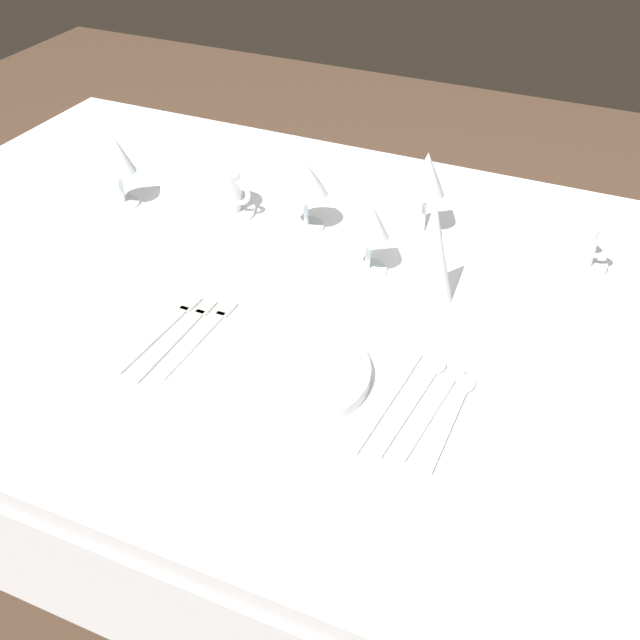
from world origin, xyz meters
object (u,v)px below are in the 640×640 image
Objects in this scene: fork_inner at (179,335)px; dinner_plate at (284,371)px; wine_glass_right at (369,223)px; fork_salad at (163,329)px; coffee_cup_right at (571,242)px; fork_outer at (202,335)px; napkin_folded at (432,251)px; coffee_cup_left at (219,190)px; wine_glass_left at (117,158)px; dinner_knife at (385,402)px; spoon_tea at (455,408)px; wine_glass_centre at (306,181)px; spoon_dessert at (439,398)px; spoon_soup at (419,392)px; wine_glass_far at (427,179)px.

dinner_plate is at bearing -5.62° from fork_inner.
wine_glass_right reaches higher than fork_inner.
coffee_cup_right is at bearing 40.76° from fork_salad.
dinner_plate is at bearing -12.09° from fork_outer.
fork_outer is at bearing -139.25° from napkin_folded.
wine_glass_right reaches higher than coffee_cup_right.
napkin_folded is at bearing -14.01° from coffee_cup_left.
fork_inner is 1.59× the size of wine_glass_left.
dinner_plate is 0.32m from wine_glass_right.
coffee_cup_left reaches higher than fork_outer.
spoon_tea is (0.09, 0.03, -0.00)m from dinner_knife.
wine_glass_left is (-0.36, -0.06, 0.00)m from wine_glass_centre.
spoon_dessert is 1.66× the size of wine_glass_centre.
wine_glass_centre is (-0.31, 0.39, 0.09)m from dinner_knife.
spoon_dessert is 0.03m from spoon_tea.
fork_outer is at bearing 11.64° from fork_salad.
coffee_cup_right is at bearing 57.15° from dinner_plate.
coffee_cup_right is at bearing 78.19° from spoon_dessert.
spoon_dessert is at bearing 30.54° from dinner_knife.
napkin_folded reaches higher than fork_outer.
wine_glass_centre reaches higher than spoon_soup.
fork_salad is 1.94× the size of coffee_cup_right.
spoon_tea is at bearing 1.90° from fork_inner.
wine_glass_left is at bearing 135.92° from fork_inner.
dinner_plate is 0.56m from coffee_cup_right.
dinner_knife is (0.31, -0.03, 0.00)m from fork_outer.
fork_outer is 0.31m from dinner_knife.
coffee_cup_right reaches higher than fork_salad.
spoon_dessert reaches higher than fork_inner.
fork_inner is at bearing -4.73° from fork_salad.
wine_glass_centre is (-0.34, 0.35, 0.09)m from spoon_soup.
coffee_cup_right is at bearing 43.50° from fork_outer.
wine_glass_left is at bearing 158.19° from spoon_tea.
spoon_soup is at bearing 4.02° from fork_inner.
spoon_tea is at bearing -24.36° from spoon_dessert.
dinner_knife is (0.34, -0.01, 0.00)m from fork_inner.
napkin_folded is (0.12, 0.27, 0.08)m from dinner_plate.
fork_salad is 0.38m from coffee_cup_left.
wine_glass_far is 0.88× the size of napkin_folded.
spoon_soup is (0.37, 0.03, -0.00)m from fork_inner.
spoon_soup is 1.69× the size of wine_glass_right.
wine_glass_left is (-0.33, 0.32, 0.09)m from fork_inner.
wine_glass_far reaches higher than wine_glass_centre.
coffee_cup_right is at bearing 9.43° from wine_glass_left.
spoon_tea is (0.05, -0.01, 0.00)m from spoon_soup.
spoon_soup is at bearing -71.50° from wine_glass_far.
coffee_cup_left is 0.84× the size of wine_glass_centre.
napkin_folded is at bearing 39.48° from fork_inner.
fork_inner is at bearing -154.13° from fork_outer.
spoon_tea is at bearing 1.46° from fork_salad.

